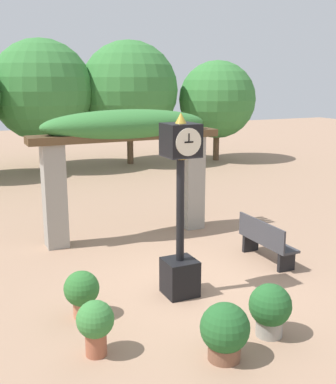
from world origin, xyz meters
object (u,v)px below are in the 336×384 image
at_px(potted_plant_near_right, 82,291).
at_px(potted_plant_far_right, 95,324).
at_px(park_bench, 265,241).
at_px(pedestal_clock, 180,213).
at_px(potted_plant_far_left, 225,331).
at_px(potted_plant_near_left, 270,308).

distance_m(potted_plant_near_right, potted_plant_far_right, 1.16).
bearing_deg(park_bench, pedestal_clock, 106.47).
bearing_deg(potted_plant_far_left, pedestal_clock, 80.57).
height_order(potted_plant_near_right, potted_plant_far_right, potted_plant_far_right).
distance_m(pedestal_clock, potted_plant_far_left, 2.36).
height_order(potted_plant_near_left, park_bench, park_bench).
xyz_separation_m(pedestal_clock, potted_plant_far_right, (-1.90, -1.25, -1.02)).
xyz_separation_m(potted_plant_far_left, park_bench, (2.67, 2.77, 0.01)).
distance_m(potted_plant_near_left, potted_plant_near_right, 2.94).
bearing_deg(potted_plant_near_left, potted_plant_near_right, 143.94).
relative_size(potted_plant_near_left, park_bench, 0.52).
bearing_deg(park_bench, potted_plant_near_right, 100.78).
height_order(pedestal_clock, potted_plant_near_right, pedestal_clock).
relative_size(potted_plant_near_right, park_bench, 0.50).
distance_m(potted_plant_near_left, park_bench, 3.06).
height_order(potted_plant_near_right, potted_plant_far_left, potted_plant_far_left).
height_order(potted_plant_far_left, park_bench, park_bench).
bearing_deg(potted_plant_far_right, park_bench, 24.61).
xyz_separation_m(potted_plant_near_left, potted_plant_near_right, (-2.38, 1.73, 0.01)).
relative_size(pedestal_clock, park_bench, 2.06).
xyz_separation_m(potted_plant_near_right, potted_plant_far_right, (-0.11, -1.15, 0.02)).
relative_size(potted_plant_near_right, potted_plant_far_right, 0.97).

